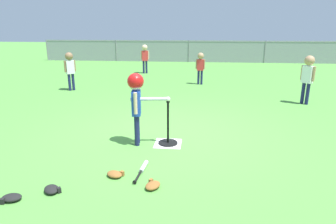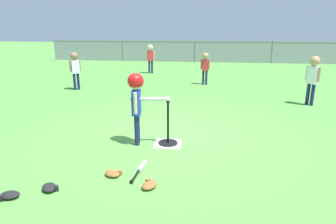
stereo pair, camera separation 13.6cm
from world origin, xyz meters
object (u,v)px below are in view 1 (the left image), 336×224
glove_tossed_aside (153,185)px  batting_tee (168,137)px  fielder_deep_right (308,73)px  batter_child (136,94)px  spare_bat_silver (142,169)px  glove_by_plate (52,189)px  fielder_near_right (200,64)px  glove_near_bats (11,198)px  glove_outfield_drop (115,174)px  baseball_on_tee (168,99)px  fielder_near_left (70,66)px  fielder_deep_left (145,55)px

glove_tossed_aside → batting_tee: bearing=88.3°
batting_tee → fielder_deep_right: fielder_deep_right is taller
batter_child → glove_tossed_aside: bearing=-71.3°
spare_bat_silver → glove_by_plate: bearing=-146.7°
batter_child → fielder_near_right: batter_child is taller
spare_bat_silver → glove_near_bats: bearing=-147.5°
glove_near_bats → fielder_deep_right: bearing=45.3°
glove_by_plate → batter_child: bearing=65.2°
batting_tee → fielder_near_right: bearing=84.2°
fielder_deep_right → batting_tee: bearing=-136.9°
spare_bat_silver → glove_outfield_drop: bearing=-148.7°
fielder_near_right → glove_by_plate: fielder_near_right is taller
spare_bat_silver → glove_by_plate: glove_by_plate is taller
glove_tossed_aside → glove_near_bats: bearing=-164.4°
spare_bat_silver → glove_tossed_aside: 0.47m
fielder_deep_right → spare_bat_silver: (-3.39, -3.92, -0.74)m
baseball_on_tee → fielder_near_right: (0.53, 5.26, -0.09)m
batting_tee → fielder_near_left: (-3.35, 3.90, 0.61)m
fielder_deep_left → glove_tossed_aside: size_ratio=4.34×
baseball_on_tee → glove_near_bats: bearing=-130.7°
glove_by_plate → fielder_near_left: bearing=111.1°
baseball_on_tee → fielder_deep_right: 4.30m
glove_by_plate → fielder_deep_right: bearing=46.3°
fielder_near_left → glove_tossed_aside: size_ratio=4.26×
baseball_on_tee → glove_by_plate: 2.15m
glove_near_bats → glove_tossed_aside: size_ratio=0.86×
fielder_deep_right → spare_bat_silver: fielder_deep_right is taller
fielder_deep_right → fielder_deep_left: bearing=137.2°
fielder_near_left → glove_outfield_drop: (2.77, -5.09, -0.70)m
fielder_deep_right → glove_tossed_aside: bearing=-126.2°
fielder_deep_left → glove_tossed_aside: (1.68, -8.84, -0.71)m
batting_tee → spare_bat_silver: 1.02m
glove_tossed_aside → fielder_near_left: bearing=121.9°
batter_child → spare_bat_silver: 1.25m
fielder_near_right → fielder_deep_right: 3.49m
fielder_deep_left → glove_tossed_aside: fielder_deep_left is taller
spare_bat_silver → fielder_near_right: bearing=82.9°
baseball_on_tee → batter_child: (-0.50, -0.06, 0.08)m
batter_child → fielder_near_right: bearing=79.0°
baseball_on_tee → spare_bat_silver: baseball_on_tee is taller
baseball_on_tee → glove_outfield_drop: 1.50m
batting_tee → fielder_deep_right: bearing=43.1°
fielder_deep_right → glove_outfield_drop: size_ratio=4.47×
baseball_on_tee → fielder_near_right: 5.28m
baseball_on_tee → batting_tee: bearing=90.0°
fielder_near_right → glove_near_bats: fielder_near_right is taller
glove_by_plate → glove_near_bats: same height
fielder_deep_left → fielder_deep_right: size_ratio=0.96×
batter_child → glove_tossed_aside: batter_child is taller
fielder_deep_left → fielder_deep_right: 6.63m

